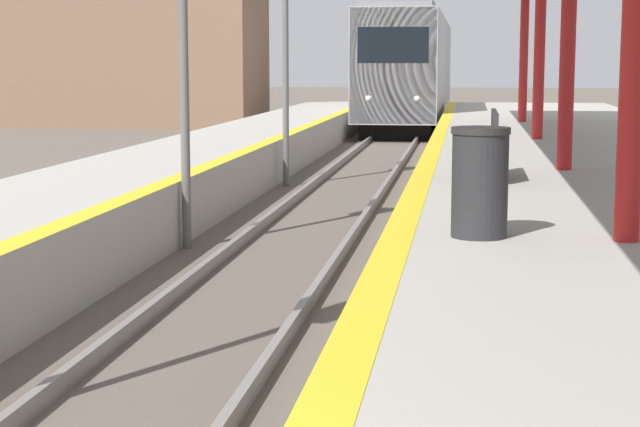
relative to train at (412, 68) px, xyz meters
The scene contains 5 objects.
train is the anchor object (origin of this frame).
signal_far 22.50m from the train, 93.29° to the right, with size 0.36×0.31×4.93m.
trash_bin 33.64m from the train, 85.93° to the right, with size 0.53×0.53×1.00m.
bench 28.83m from the train, 85.03° to the right, with size 0.44×1.74×0.92m.
station_building 12.25m from the train, 167.86° to the right, with size 12.91×5.47×5.68m.
Camera 1 is at (2.27, -2.09, 2.46)m, focal length 60.00 mm.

